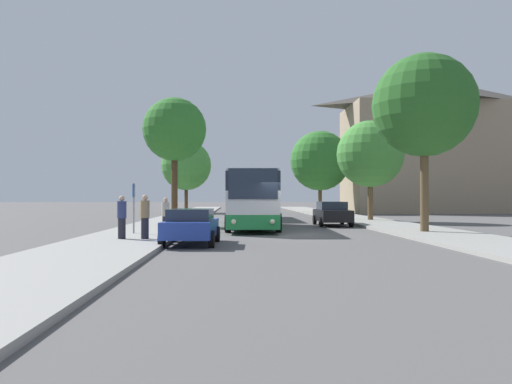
{
  "coord_description": "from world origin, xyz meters",
  "views": [
    {
      "loc": [
        -2.41,
        -23.7,
        1.82
      ],
      "look_at": [
        -0.91,
        14.27,
        2.19
      ],
      "focal_mm": 35.0,
      "sensor_mm": 36.0,
      "label": 1
    }
  ],
  "objects": [
    {
      "name": "sidewalk_left",
      "position": [
        -7.0,
        0.0,
        0.07
      ],
      "size": [
        4.0,
        120.0,
        0.15
      ],
      "primitive_type": "cube",
      "color": "gray",
      "rests_on": "ground_plane"
    },
    {
      "name": "bus_front",
      "position": [
        -1.43,
        4.78,
        1.7
      ],
      "size": [
        3.15,
        10.65,
        3.18
      ],
      "rotation": [
        0.0,
        0.0,
        -0.04
      ],
      "color": "#238942",
      "rests_on": "ground_plane"
    },
    {
      "name": "pedestrian_waiting_near",
      "position": [
        -6.04,
        -3.73,
        1.04
      ],
      "size": [
        0.36,
        0.36,
        1.76
      ],
      "rotation": [
        0.0,
        0.0,
        3.67
      ],
      "color": "#23232D",
      "rests_on": "sidewalk_left"
    },
    {
      "name": "bus_middle",
      "position": [
        -1.78,
        17.73,
        1.83
      ],
      "size": [
        2.75,
        10.95,
        3.43
      ],
      "rotation": [
        0.0,
        0.0,
        -0.01
      ],
      "color": "silver",
      "rests_on": "ground_plane"
    },
    {
      "name": "tree_right_near",
      "position": [
        7.39,
        12.39,
        4.95
      ],
      "size": [
        4.89,
        4.89,
        7.26
      ],
      "color": "brown",
      "rests_on": "sidewalk_right"
    },
    {
      "name": "building_right_background",
      "position": [
        21.51,
        33.71,
        7.72
      ],
      "size": [
        21.68,
        10.17,
        15.43
      ],
      "color": "gray",
      "rests_on": "ground_plane"
    },
    {
      "name": "pedestrian_waiting_far",
      "position": [
        -6.97,
        -3.67,
        1.02
      ],
      "size": [
        0.36,
        0.36,
        1.72
      ],
      "rotation": [
        0.0,
        0.0,
        3.71
      ],
      "color": "#23232D",
      "rests_on": "sidewalk_left"
    },
    {
      "name": "parked_car_right_near",
      "position": [
        3.61,
        7.47,
        0.79
      ],
      "size": [
        2.08,
        4.66,
        1.51
      ],
      "rotation": [
        0.0,
        0.0,
        3.12
      ],
      "color": "black",
      "rests_on": "ground_plane"
    },
    {
      "name": "sidewalk_right",
      "position": [
        7.0,
        0.0,
        0.07
      ],
      "size": [
        4.0,
        120.0,
        0.15
      ],
      "primitive_type": "cube",
      "color": "gray",
      "rests_on": "ground_plane"
    },
    {
      "name": "tree_left_far",
      "position": [
        -6.33,
        8.05,
        6.06
      ],
      "size": [
        4.02,
        4.02,
        7.97
      ],
      "color": "#47331E",
      "rests_on": "sidewalk_left"
    },
    {
      "name": "bus_stop_sign",
      "position": [
        -7.11,
        -0.66,
        1.58
      ],
      "size": [
        0.08,
        0.45,
        2.3
      ],
      "color": "gray",
      "rests_on": "sidewalk_left"
    },
    {
      "name": "pedestrian_walking_back",
      "position": [
        -5.65,
        -0.71,
        0.97
      ],
      "size": [
        0.36,
        0.36,
        1.64
      ],
      "rotation": [
        0.0,
        0.0,
        2.56
      ],
      "color": "#23232D",
      "rests_on": "sidewalk_left"
    },
    {
      "name": "parked_car_left_curb",
      "position": [
        -4.13,
        -4.65,
        0.72
      ],
      "size": [
        2.11,
        3.98,
        1.36
      ],
      "rotation": [
        0.0,
        0.0,
        -0.04
      ],
      "color": "#233D9E",
      "rests_on": "ground_plane"
    },
    {
      "name": "tree_left_near",
      "position": [
        -8.13,
        33.41,
        5.4
      ],
      "size": [
        5.68,
        5.68,
        8.1
      ],
      "color": "#47331E",
      "rests_on": "sidewalk_left"
    },
    {
      "name": "tree_right_far",
      "position": [
        6.71,
        0.11,
        6.25
      ],
      "size": [
        4.99,
        4.99,
        8.61
      ],
      "color": "brown",
      "rests_on": "sidewalk_right"
    },
    {
      "name": "tree_right_mid",
      "position": [
        6.77,
        30.61,
        5.77
      ],
      "size": [
        6.54,
        6.54,
        8.9
      ],
      "color": "#513D23",
      "rests_on": "sidewalk_right"
    },
    {
      "name": "ground_plane",
      "position": [
        0.0,
        0.0,
        0.0
      ],
      "size": [
        300.0,
        300.0,
        0.0
      ],
      "primitive_type": "plane",
      "color": "#565454",
      "rests_on": "ground"
    }
  ]
}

